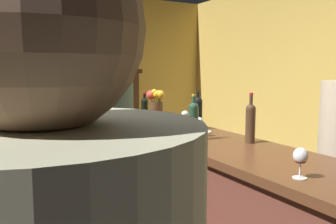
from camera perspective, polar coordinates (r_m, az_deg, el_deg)
name	(u,v)px	position (r m, az deg, el deg)	size (l,w,h in m)	color
wall_back	(42,87)	(5.18, -19.65, 3.84)	(5.13, 0.12, 2.62)	gold
bar_counter	(226,218)	(2.58, 9.30, -16.51)	(0.64, 3.07, 1.05)	brown
display_cabinet	(104,122)	(5.10, -10.21, -1.55)	(0.99, 0.46, 1.55)	#3B2315
wine_bottle_chardonnay	(193,119)	(2.51, 4.11, -1.19)	(0.07, 0.07, 0.33)	#274631
wine_bottle_pinot	(250,121)	(2.48, 13.13, -1.46)	(0.07, 0.07, 0.34)	#47311F
wine_bottle_merlot	(198,111)	(2.98, 4.84, 0.10)	(0.07, 0.07, 0.33)	black
wine_bottle_riesling	(145,108)	(3.44, -3.77, 0.61)	(0.07, 0.07, 0.28)	black
wine_glass_front	(185,115)	(3.15, 2.75, -0.42)	(0.06, 0.06, 0.14)	white
wine_glass_mid	(199,122)	(2.65, 5.00, -1.68)	(0.07, 0.07, 0.15)	white
wine_glass_rear	(300,158)	(1.75, 20.53, -6.89)	(0.07, 0.07, 0.14)	white
flower_arrangement	(156,107)	(3.11, -1.94, 0.83)	(0.14, 0.15, 0.33)	#53361F
cheese_plate	(200,132)	(2.84, 5.23, -3.21)	(0.17, 0.17, 0.01)	white
display_bottle_left	(83,58)	(4.97, -13.54, 8.47)	(0.06, 0.06, 0.34)	#4D291C
display_bottle_midleft	(97,59)	(5.02, -11.30, 8.35)	(0.06, 0.06, 0.32)	#482C1D
display_bottle_center	(110,58)	(5.08, -9.39, 8.51)	(0.07, 0.07, 0.33)	#26472C
display_bottle_midright	(122,60)	(5.14, -7.49, 8.35)	(0.08, 0.08, 0.29)	#453013
patron_near_entrance	(22,175)	(2.58, -22.37, -9.34)	(0.35, 0.35, 1.55)	maroon
patron_in_grey	(107,166)	(2.22, -9.74, -8.56)	(0.33, 0.33, 1.74)	brown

